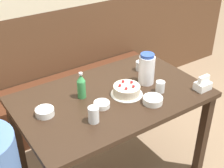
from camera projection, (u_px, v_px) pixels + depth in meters
The scene contains 12 objects.
bench_seat at pixel (63, 103), 2.98m from camera, with size 1.97×0.38×0.43m.
dining_table at pixel (112, 107), 2.16m from camera, with size 1.29×0.80×0.75m.
birthday_cake at pixel (127, 90), 2.10m from camera, with size 0.22×0.22×0.09m.
water_pitcher at pixel (147, 69), 2.20m from camera, with size 0.11×0.11×0.23m.
soju_bottle at pixel (81, 86), 2.05m from camera, with size 0.06×0.06×0.19m.
napkin_holder at pixel (203, 85), 2.16m from camera, with size 0.11×0.08×0.11m.
bowl_soup_white at pixel (153, 100), 2.02m from camera, with size 0.13×0.13×0.04m.
bowl_rice_small at pixel (102, 104), 1.99m from camera, with size 0.10×0.10×0.03m.
bowl_side_dish at pixel (45, 112), 1.91m from camera, with size 0.12×0.12×0.04m.
glass_water_tall at pixel (140, 66), 2.40m from camera, with size 0.07×0.07×0.07m.
glass_tumbler_short at pixel (94, 115), 1.84m from camera, with size 0.07×0.07×0.10m.
glass_shot_small at pixel (160, 87), 2.13m from camera, with size 0.06×0.06×0.08m.
Camera 1 is at (-1.00, -1.47, 1.90)m, focal length 50.00 mm.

